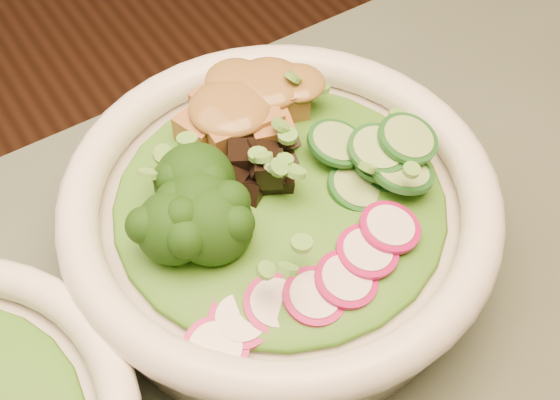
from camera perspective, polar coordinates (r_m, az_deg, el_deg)
salad_bowl at (r=0.52m, az=0.00°, el=-1.41°), size 0.29×0.29×0.08m
lettuce_bed at (r=0.50m, az=0.00°, el=0.07°), size 0.22×0.22×0.03m
broccoli_florets at (r=0.48m, az=-7.44°, el=-0.93°), size 0.09×0.09×0.05m
radish_slices at (r=0.46m, az=3.31°, el=-5.97°), size 0.12×0.06×0.02m
cucumber_slices at (r=0.51m, az=7.41°, el=2.90°), size 0.08×0.08×0.04m
mushroom_heap at (r=0.50m, az=-0.50°, el=2.26°), size 0.08×0.08×0.04m
tofu_cubes at (r=0.53m, az=-2.23°, el=6.32°), size 0.10×0.08×0.04m
peanut_sauce at (r=0.52m, az=-2.28°, el=7.38°), size 0.07×0.06×0.02m
scallion_garnish at (r=0.48m, az=0.00°, el=1.98°), size 0.20×0.20×0.03m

